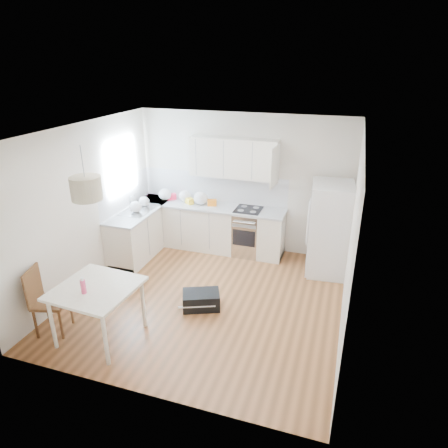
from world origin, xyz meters
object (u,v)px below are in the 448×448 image
Objects in this scene: dining_table at (96,293)px; dining_chair at (51,301)px; refrigerator at (330,229)px; gym_bag at (201,300)px.

dining_table is 1.09× the size of dining_chair.
dining_chair is (-0.71, -0.09, -0.22)m from dining_table.
refrigerator is 2.61m from gym_bag.
dining_chair reaches higher than dining_table.
dining_table is 1.63m from gym_bag.
refrigerator is at bearing 49.68° from dining_table.
gym_bag is at bearing -139.28° from refrigerator.
refrigerator is 2.92× the size of gym_bag.
refrigerator is 4.05m from dining_table.
gym_bag is (-1.76, -1.80, -0.70)m from refrigerator.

